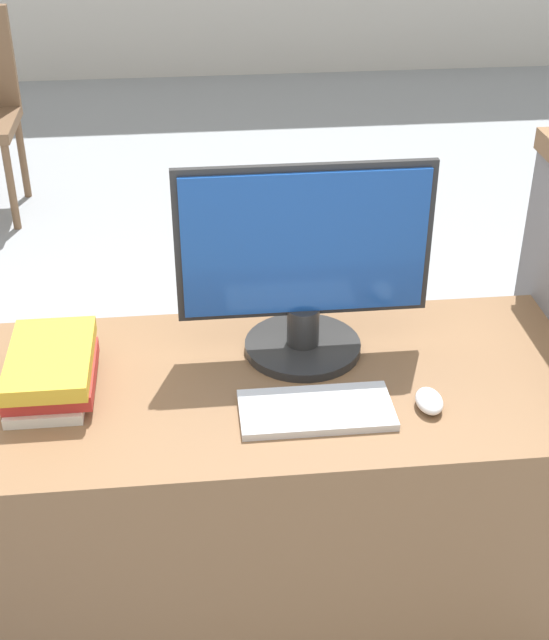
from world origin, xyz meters
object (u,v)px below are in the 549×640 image
Objects in this scene: keyboard at (316,410)px; mouse at (429,401)px; monitor at (304,265)px; book_stack at (51,371)px.

mouse is (0.23, -0.01, 0.01)m from keyboard.
monitor is 0.31m from keyboard.
book_stack is at bearing 165.65° from keyboard.
book_stack is at bearing -169.62° from monitor.
monitor is at bearing 10.38° from book_stack.
mouse reaches higher than keyboard.
mouse is at bearing -46.95° from monitor.
keyboard is at bearing 178.37° from mouse.
monitor is 1.75× the size of keyboard.
keyboard is at bearing -14.35° from book_stack.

